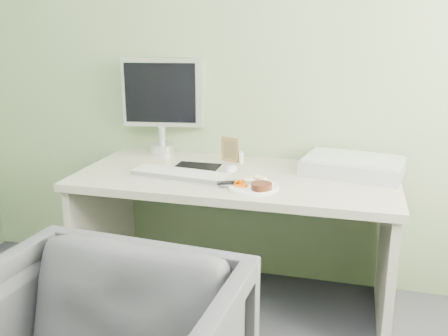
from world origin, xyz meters
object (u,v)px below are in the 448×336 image
(scanner, at_px, (353,167))
(monitor, at_px, (162,101))
(plate, at_px, (253,187))
(desk, at_px, (235,209))

(scanner, relative_size, monitor, 0.88)
(scanner, bearing_deg, plate, -129.66)
(desk, height_order, plate, plate)
(plate, height_order, scanner, scanner)
(desk, xyz_separation_m, scanner, (0.57, 0.17, 0.22))
(scanner, height_order, monitor, monitor)
(desk, distance_m, monitor, 0.78)
(desk, relative_size, monitor, 2.91)
(plate, bearing_deg, desk, 123.69)
(monitor, bearing_deg, scanner, -16.52)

